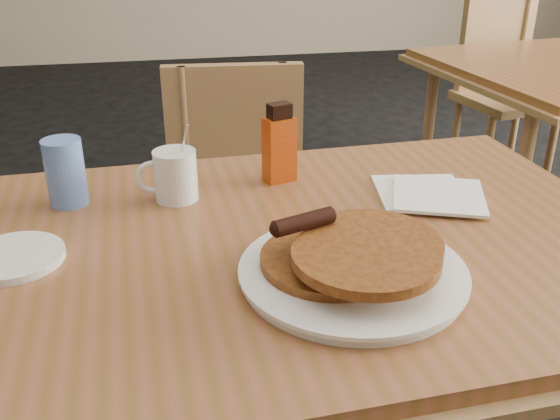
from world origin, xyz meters
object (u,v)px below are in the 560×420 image
(main_table, at_px, (287,262))
(chair_main_far, at_px, (241,195))
(syrup_bottle, at_px, (279,146))
(chair_neighbor_far, at_px, (502,75))
(pancake_plate, at_px, (353,264))
(blue_tumbler, at_px, (65,172))
(coffee_mug, at_px, (174,175))

(main_table, bearing_deg, chair_main_far, 88.24)
(chair_main_far, bearing_deg, syrup_bottle, -83.48)
(chair_neighbor_far, bearing_deg, chair_main_far, -152.21)
(pancake_plate, bearing_deg, blue_tumbler, 140.57)
(syrup_bottle, bearing_deg, chair_main_far, 73.26)
(chair_neighbor_far, xyz_separation_m, syrup_bottle, (-1.39, -1.58, 0.30))
(chair_main_far, relative_size, blue_tumbler, 7.14)
(syrup_bottle, distance_m, blue_tumbler, 0.39)
(main_table, xyz_separation_m, chair_main_far, (0.02, 0.72, -0.20))
(chair_neighbor_far, xyz_separation_m, pancake_plate, (-1.36, -1.95, 0.25))
(chair_neighbor_far, relative_size, syrup_bottle, 5.75)
(pancake_plate, bearing_deg, syrup_bottle, 94.62)
(coffee_mug, bearing_deg, chair_main_far, 55.05)
(coffee_mug, bearing_deg, syrup_bottle, -1.90)
(pancake_plate, distance_m, blue_tumbler, 0.54)
(main_table, bearing_deg, syrup_bottle, 81.64)
(chair_main_far, xyz_separation_m, blue_tumbler, (-0.37, -0.52, 0.30))
(pancake_plate, xyz_separation_m, blue_tumbler, (-0.42, 0.34, 0.04))
(blue_tumbler, bearing_deg, main_table, -30.37)
(chair_neighbor_far, relative_size, pancake_plate, 2.72)
(syrup_bottle, xyz_separation_m, blue_tumbler, (-0.39, -0.03, -0.01))
(main_table, relative_size, pancake_plate, 3.80)
(pancake_plate, distance_m, coffee_mug, 0.40)
(main_table, distance_m, chair_main_far, 0.75)
(chair_neighbor_far, distance_m, syrup_bottle, 2.13)
(pancake_plate, relative_size, coffee_mug, 2.24)
(chair_main_far, xyz_separation_m, syrup_bottle, (0.01, -0.49, 0.32))
(chair_neighbor_far, height_order, blue_tumbler, chair_neighbor_far)
(chair_neighbor_far, bearing_deg, blue_tumbler, -147.93)
(chair_main_far, relative_size, syrup_bottle, 5.58)
(chair_neighbor_far, relative_size, blue_tumbler, 7.36)
(coffee_mug, distance_m, blue_tumbler, 0.19)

